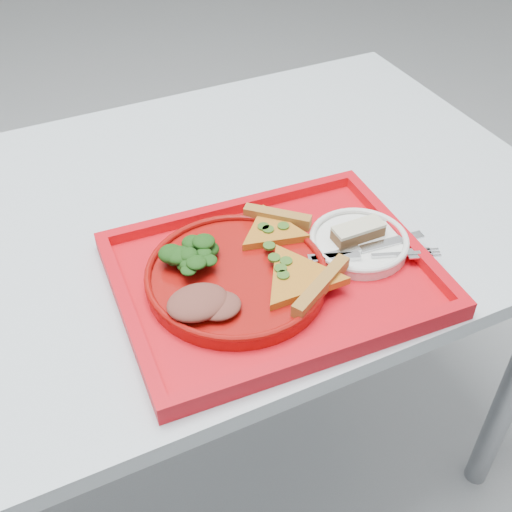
# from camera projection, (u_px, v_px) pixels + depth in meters

# --- Properties ---
(ground) EXTENTS (10.00, 10.00, 0.00)m
(ground) POSITION_uv_depth(u_px,v_px,m) (144.00, 483.00, 1.51)
(ground) COLOR gray
(ground) RESTS_ON ground
(table) EXTENTS (1.60, 0.80, 0.75)m
(table) POSITION_uv_depth(u_px,v_px,m) (96.00, 275.00, 1.06)
(table) COLOR silver
(table) RESTS_ON ground
(tray_main) EXTENTS (0.47, 0.37, 0.01)m
(tray_main) POSITION_uv_depth(u_px,v_px,m) (274.00, 278.00, 0.94)
(tray_main) COLOR red
(tray_main) RESTS_ON table
(dinner_plate) EXTENTS (0.26, 0.26, 0.02)m
(dinner_plate) POSITION_uv_depth(u_px,v_px,m) (236.00, 278.00, 0.92)
(dinner_plate) COLOR maroon
(dinner_plate) RESTS_ON tray_main
(side_plate) EXTENTS (0.15, 0.15, 0.01)m
(side_plate) POSITION_uv_depth(u_px,v_px,m) (358.00, 244.00, 0.98)
(side_plate) COLOR white
(side_plate) RESTS_ON tray_main
(pizza_slice_a) EXTENTS (0.18, 0.19, 0.02)m
(pizza_slice_a) POSITION_uv_depth(u_px,v_px,m) (299.00, 276.00, 0.90)
(pizza_slice_a) COLOR gold
(pizza_slice_a) RESTS_ON dinner_plate
(pizza_slice_b) EXTENTS (0.16, 0.16, 0.02)m
(pizza_slice_b) POSITION_uv_depth(u_px,v_px,m) (272.00, 229.00, 0.97)
(pizza_slice_b) COLOR gold
(pizza_slice_b) RESTS_ON dinner_plate
(salad_heap) EXTENTS (0.09, 0.08, 0.04)m
(salad_heap) POSITION_uv_depth(u_px,v_px,m) (191.00, 252.00, 0.92)
(salad_heap) COLOR black
(salad_heap) RESTS_ON dinner_plate
(meat_portion) EXTENTS (0.09, 0.07, 0.03)m
(meat_portion) POSITION_uv_depth(u_px,v_px,m) (198.00, 302.00, 0.85)
(meat_portion) COLOR brown
(meat_portion) RESTS_ON dinner_plate
(dessert_bar) EXTENTS (0.08, 0.03, 0.02)m
(dessert_bar) POSITION_uv_depth(u_px,v_px,m) (358.00, 231.00, 0.97)
(dessert_bar) COLOR #4F2B1A
(dessert_bar) RESTS_ON side_plate
(knife) EXTENTS (0.19, 0.03, 0.01)m
(knife) POSITION_uv_depth(u_px,v_px,m) (368.00, 247.00, 0.96)
(knife) COLOR silver
(knife) RESTS_ON side_plate
(fork) EXTENTS (0.18, 0.09, 0.01)m
(fork) POSITION_uv_depth(u_px,v_px,m) (370.00, 255.00, 0.94)
(fork) COLOR silver
(fork) RESTS_ON side_plate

